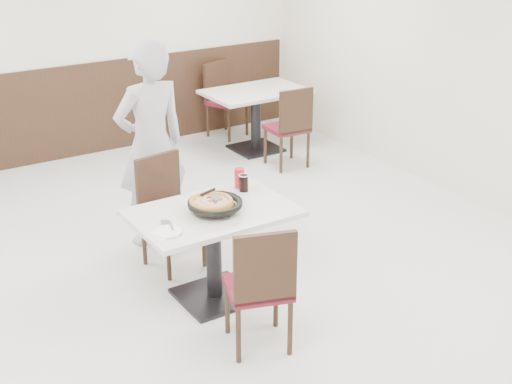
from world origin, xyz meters
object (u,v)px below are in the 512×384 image
chair_near (258,285)px  cola_glass (244,183)px  pizza_pan (215,207)px  bg_chair_right_far (227,100)px  chair_far (173,214)px  bg_table_right (256,120)px  red_cup (239,178)px  diner_person (151,145)px  main_table (214,255)px  pizza (211,204)px  bg_chair_right_near (287,126)px  side_plate (168,232)px

chair_near → cola_glass: (0.44, 0.90, 0.34)m
pizza_pan → bg_chair_right_far: bg_chair_right_far is taller
chair_near → chair_far: (0.02, 1.34, 0.00)m
chair_far → bg_table_right: bearing=-144.3°
red_cup → diner_person: 0.96m
red_cup → bg_table_right: bearing=54.9°
main_table → bg_table_right: (2.15, 2.77, 0.00)m
pizza → bg_table_right: size_ratio=0.28×
pizza_pan → diner_person: bearing=87.8°
main_table → diner_person: bearing=87.6°
pizza → bg_chair_right_near: bg_chair_right_near is taller
cola_glass → bg_chair_right_far: 3.69m
chair_far → bg_table_right: size_ratio=0.79×
chair_far → pizza: chair_far is taller
bg_chair_right_far → chair_near: bearing=42.7°
bg_chair_right_near → chair_near: bearing=-124.3°
chair_far → bg_table_right: (2.18, 2.13, -0.10)m
side_plate → diner_person: (0.50, 1.33, 0.16)m
pizza → bg_chair_right_far: (2.15, 3.43, -0.34)m
side_plate → bg_chair_right_near: 3.47m
chair_near → pizza_pan: bearing=104.1°
chair_near → side_plate: 0.73m
diner_person → bg_chair_right_far: 3.11m
pizza_pan → cola_glass: size_ratio=2.43×
pizza_pan → bg_chair_right_far: (2.13, 3.46, -0.32)m
pizza_pan → bg_table_right: size_ratio=0.26×
chair_near → cola_glass: size_ratio=7.31×
chair_far → cola_glass: size_ratio=7.31×
chair_near → main_table: bearing=104.7°
bg_chair_right_near → side_plate: bearing=-135.1°
chair_near → red_cup: chair_near is taller
bg_table_right → side_plate: bearing=-131.6°
main_table → chair_far: chair_far is taller
pizza_pan → bg_table_right: 3.56m
chair_far → pizza_pan: bearing=83.9°
side_plate → chair_far: bearing=62.3°
main_table → red_cup: 0.67m
red_cup → side_plate: bearing=-152.6°
side_plate → diner_person: size_ratio=0.11×
bg_table_right → bg_chair_right_far: 0.67m
chair_near → cola_glass: 1.05m
chair_far → red_cup: bearing=131.2°
main_table → chair_far: (-0.03, 0.64, 0.10)m
pizza_pan → chair_far: bearing=92.5°
diner_person → chair_near: bearing=82.7°
main_table → bg_table_right: size_ratio=1.00×
pizza_pan → side_plate: (-0.45, -0.13, -0.03)m
chair_near → pizza_pan: 0.74m
cola_glass → diner_person: (-0.34, 0.97, 0.10)m
main_table → bg_chair_right_far: bg_chair_right_far is taller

